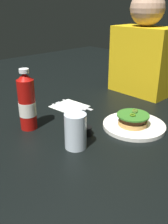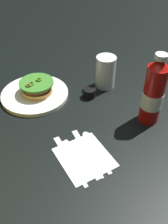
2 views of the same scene
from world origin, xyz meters
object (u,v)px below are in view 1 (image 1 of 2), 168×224
dinner_plate (134,125)px  butter_knife (71,108)px  burger_sandwich (133,119)px  napkin (69,106)px  diner_person (143,51)px  spoon_utensil (67,110)px  fork_utensil (74,106)px  steak_knife (79,105)px  water_glass (75,131)px  condiment_cup (86,131)px  ketchup_bottle (27,103)px

dinner_plate → butter_knife: 0.33m
burger_sandwich → napkin: burger_sandwich is taller
burger_sandwich → diner_person: (-0.25, 0.40, 0.20)m
spoon_utensil → fork_utensil: same height
spoon_utensil → steak_knife: same height
napkin → fork_utensil: 0.02m
burger_sandwich → diner_person: diner_person is taller
water_glass → butter_knife: bearing=142.3°
napkin → butter_knife: butter_knife is taller
napkin → butter_knife: 0.03m
dinner_plate → burger_sandwich: 0.03m
burger_sandwich → condiment_cup: bearing=-116.7°
ketchup_bottle → dinner_plate: bearing=47.4°
water_glass → diner_person: 0.72m
dinner_plate → diner_person: (-0.25, 0.39, 0.23)m
dinner_plate → water_glass: (-0.05, -0.28, 0.06)m
condiment_cup → fork_utensil: (-0.25, 0.16, -0.01)m
ketchup_bottle → steak_knife: 0.33m
spoon_utensil → steak_knife: bearing=97.1°
dinner_plate → ketchup_bottle: size_ratio=1.03×
burger_sandwich → condiment_cup: size_ratio=2.73×
dinner_plate → spoon_utensil: (-0.32, -0.09, -0.00)m
butter_knife → dinner_plate: bearing=10.8°
spoon_utensil → fork_utensil: bearing=104.9°
dinner_plate → diner_person: bearing=122.1°
ketchup_bottle → condiment_cup: (0.20, 0.13, -0.09)m
butter_knife → steak_knife: (-0.01, 0.06, 0.00)m
diner_person → burger_sandwich: bearing=-58.6°
dinner_plate → steak_knife: bearing=-179.3°
water_glass → fork_utensil: (-0.29, 0.25, -0.06)m
fork_utensil → diner_person: size_ratio=0.33×
napkin → fork_utensil: fork_utensil is taller
spoon_utensil → fork_utensil: 0.06m
steak_knife → ketchup_bottle: bearing=-82.4°
butter_knife → steak_knife: same height
ketchup_bottle → condiment_cup: 0.26m
dinner_plate → water_glass: water_glass is taller
water_glass → spoon_utensil: bearing=145.6°
dinner_plate → ketchup_bottle: ketchup_bottle is taller
condiment_cup → steak_knife: bearing=142.6°
ketchup_bottle → fork_utensil: bearing=99.3°
ketchup_bottle → butter_knife: (-0.04, 0.26, -0.11)m
burger_sandwich → steak_knife: (-0.33, 0.01, -0.03)m
fork_utensil → butter_knife: bearing=-71.6°
napkin → diner_person: size_ratio=0.29×
ketchup_bottle → water_glass: ketchup_bottle is taller
fork_utensil → ketchup_bottle: bearing=-80.7°
napkin → steak_knife: bearing=63.6°
ketchup_bottle → water_glass: 0.25m
dinner_plate → napkin: (-0.36, -0.05, -0.01)m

